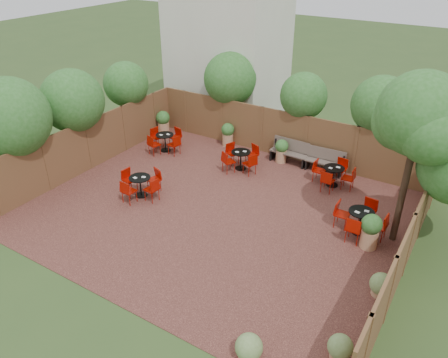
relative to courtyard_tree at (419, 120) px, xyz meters
The scene contains 13 objects.
ground 6.83m from the courtyard_tree, 164.19° to the right, with size 80.00×80.00×0.00m, color #354F23.
courtyard_paving 6.82m from the courtyard_tree, 164.19° to the right, with size 12.00×10.00×0.02m, color #351A15.
fence_back 7.04m from the courtyard_tree, 147.21° to the left, with size 12.00×0.08×2.00m, color brown.
fence_left 11.85m from the courtyard_tree, behind, with size 0.08×10.00×2.00m, color brown.
fence_right 3.34m from the courtyard_tree, 68.25° to the right, with size 0.08×10.00×2.00m, color brown.
neighbour_building 11.82m from the courtyard_tree, 146.80° to the left, with size 5.00×4.00×8.00m, color beige.
overhang_foliage 7.90m from the courtyard_tree, behind, with size 15.78×10.79×2.75m.
courtyard_tree is the anchor object (origin of this frame).
park_bench_left 6.71m from the courtyard_tree, 147.59° to the left, with size 1.58×0.56×0.96m.
park_bench_right 5.71m from the courtyard_tree, 137.41° to the left, with size 1.52×0.55×0.93m.
bistro_tables 6.54m from the courtyard_tree, behind, with size 10.49×5.87×0.90m.
planters 7.30m from the courtyard_tree, 163.64° to the left, with size 11.13×4.55×1.14m.
low_shrubs 5.89m from the courtyard_tree, 95.81° to the right, with size 2.53×4.15×0.67m.
Camera 1 is at (6.83, -10.56, 8.24)m, focal length 35.52 mm.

